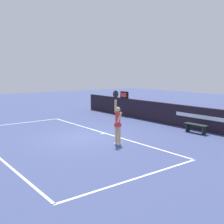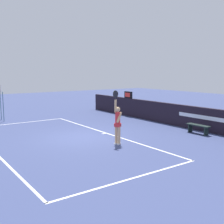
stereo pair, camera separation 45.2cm
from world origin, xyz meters
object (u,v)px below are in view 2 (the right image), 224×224
(speed_display, at_px, (128,95))
(tennis_ball, at_px, (114,91))
(tennis_player, at_px, (118,122))
(courtside_bench_near, at_px, (198,127))

(speed_display, relative_size, tennis_ball, 11.76)
(tennis_ball, bearing_deg, tennis_player, 2.24)
(tennis_ball, height_order, courtside_bench_near, tennis_ball)
(tennis_player, distance_m, tennis_ball, 1.41)
(tennis_player, distance_m, courtside_bench_near, 4.93)
(speed_display, distance_m, tennis_player, 8.35)
(tennis_ball, bearing_deg, speed_display, 136.53)
(tennis_ball, xyz_separation_m, courtside_bench_near, (1.01, 4.83, -2.05))
(speed_display, height_order, courtside_bench_near, speed_display)
(speed_display, bearing_deg, tennis_player, -42.30)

